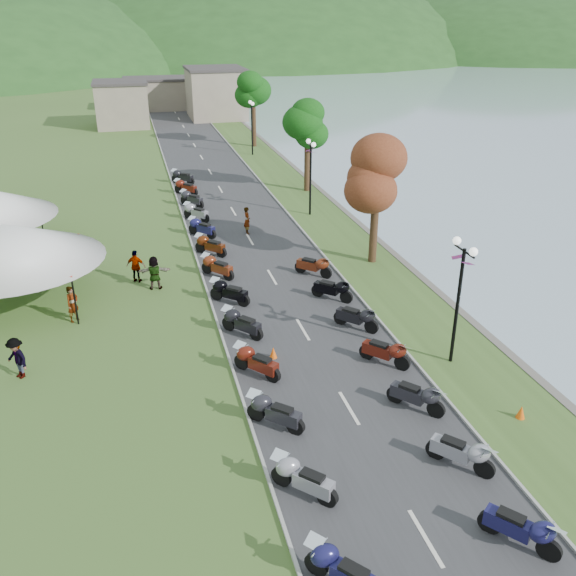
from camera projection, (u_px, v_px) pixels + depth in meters
road at (233, 211)px, 42.59m from camera, size 7.00×120.00×0.02m
hills_backdrop at (143, 59)px, 183.73m from camera, size 360.00×120.00×76.00m
far_building at (160, 97)px, 80.80m from camera, size 18.00×16.00×5.00m
moto_row_left at (235, 308)px, 27.49m from camera, size 2.60×51.65×1.10m
moto_row_right at (437, 422)px, 19.80m from camera, size 2.60×30.14×1.10m
vendor_tent_main at (12, 265)px, 28.29m from camera, size 5.70×5.70×4.00m
tree_lakeside at (376, 195)px, 32.49m from camera, size 2.75×2.75×7.64m
pedestrian_a at (75, 321)px, 27.51m from camera, size 0.75×0.76×1.69m
pedestrian_b at (80, 268)px, 33.17m from camera, size 1.01×0.69×1.90m
pedestrian_c at (21, 377)px, 23.27m from camera, size 1.04×1.10×1.67m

